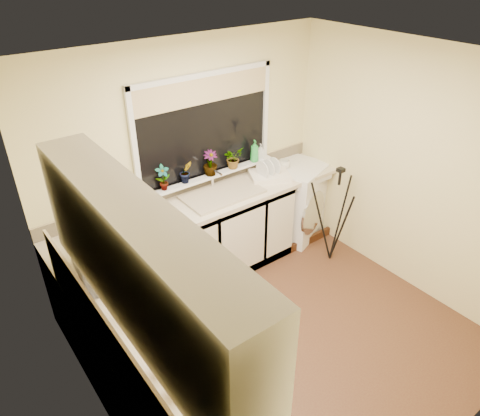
% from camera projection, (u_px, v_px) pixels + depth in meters
% --- Properties ---
extents(floor, '(3.20, 3.20, 0.00)m').
position_uv_depth(floor, '(281.00, 337.00, 4.15)').
color(floor, brown).
rests_on(floor, ground).
extents(ceiling, '(3.20, 3.20, 0.00)m').
position_uv_depth(ceiling, '(299.00, 67.00, 2.90)').
color(ceiling, white).
rests_on(ceiling, ground).
extents(wall_back, '(3.20, 0.00, 3.20)m').
position_uv_depth(wall_back, '(189.00, 161.00, 4.55)').
color(wall_back, beige).
rests_on(wall_back, ground).
extents(wall_front, '(3.20, 0.00, 3.20)m').
position_uv_depth(wall_front, '(471.00, 343.00, 2.50)').
color(wall_front, beige).
rests_on(wall_front, ground).
extents(wall_left, '(0.00, 3.00, 3.00)m').
position_uv_depth(wall_left, '(92.00, 313.00, 2.69)').
color(wall_left, beige).
rests_on(wall_left, ground).
extents(wall_right, '(0.00, 3.00, 3.00)m').
position_uv_depth(wall_right, '(411.00, 172.00, 4.35)').
color(wall_right, beige).
rests_on(wall_right, ground).
extents(base_cabinet_back, '(2.55, 0.60, 0.86)m').
position_uv_depth(base_cabinet_back, '(181.00, 250.00, 4.58)').
color(base_cabinet_back, silver).
rests_on(base_cabinet_back, floor).
extents(base_cabinet_left, '(0.54, 2.40, 0.86)m').
position_uv_depth(base_cabinet_left, '(171.00, 406.00, 3.05)').
color(base_cabinet_left, silver).
rests_on(base_cabinet_left, floor).
extents(worktop_back, '(3.20, 0.60, 0.04)m').
position_uv_depth(worktop_back, '(206.00, 203.00, 4.52)').
color(worktop_back, beige).
rests_on(worktop_back, base_cabinet_back).
extents(worktop_left, '(0.60, 2.40, 0.04)m').
position_uv_depth(worktop_left, '(165.00, 361.00, 2.82)').
color(worktop_left, beige).
rests_on(worktop_left, base_cabinet_left).
extents(upper_cabinet, '(0.28, 1.90, 0.70)m').
position_uv_depth(upper_cabinet, '(139.00, 265.00, 2.17)').
color(upper_cabinet, silver).
rests_on(upper_cabinet, wall_left).
extents(splashback_left, '(0.02, 2.40, 0.45)m').
position_uv_depth(splashback_left, '(117.00, 356.00, 2.55)').
color(splashback_left, beige).
rests_on(splashback_left, wall_left).
extents(splashback_back, '(3.20, 0.02, 0.14)m').
position_uv_depth(splashback_back, '(191.00, 184.00, 4.67)').
color(splashback_back, beige).
rests_on(splashback_back, wall_back).
extents(window_glass, '(1.50, 0.02, 1.00)m').
position_uv_depth(window_glass, '(205.00, 127.00, 4.48)').
color(window_glass, black).
rests_on(window_glass, wall_back).
extents(window_blind, '(1.50, 0.02, 0.25)m').
position_uv_depth(window_blind, '(205.00, 91.00, 4.27)').
color(window_blind, tan).
rests_on(window_blind, wall_back).
extents(windowsill, '(1.60, 0.14, 0.03)m').
position_uv_depth(windowsill, '(210.00, 175.00, 4.70)').
color(windowsill, white).
rests_on(windowsill, wall_back).
extents(sink, '(0.82, 0.46, 0.03)m').
position_uv_depth(sink, '(222.00, 194.00, 4.61)').
color(sink, tan).
rests_on(sink, worktop_back).
extents(faucet, '(0.03, 0.03, 0.24)m').
position_uv_depth(faucet, '(212.00, 178.00, 4.68)').
color(faucet, silver).
rests_on(faucet, worktop_back).
extents(washing_machine, '(0.82, 0.80, 0.91)m').
position_uv_depth(washing_machine, '(293.00, 200.00, 5.42)').
color(washing_machine, white).
rests_on(washing_machine, floor).
extents(laptop, '(0.38, 0.38, 0.22)m').
position_uv_depth(laptop, '(144.00, 215.00, 4.16)').
color(laptop, '#9C9CA4').
rests_on(laptop, worktop_back).
extents(kettle, '(0.16, 0.16, 0.21)m').
position_uv_depth(kettle, '(146.00, 300.00, 3.11)').
color(kettle, silver).
rests_on(kettle, worktop_left).
extents(dish_rack, '(0.52, 0.47, 0.06)m').
position_uv_depth(dish_rack, '(270.00, 176.00, 4.93)').
color(dish_rack, white).
rests_on(dish_rack, worktop_back).
extents(tripod, '(0.68, 0.68, 1.15)m').
position_uv_depth(tripod, '(335.00, 216.00, 4.89)').
color(tripod, black).
rests_on(tripod, floor).
extents(steel_jar, '(0.08, 0.08, 0.11)m').
position_uv_depth(steel_jar, '(162.00, 362.00, 2.72)').
color(steel_jar, silver).
rests_on(steel_jar, worktop_left).
extents(microwave, '(0.43, 0.59, 0.31)m').
position_uv_depth(microwave, '(102.00, 257.00, 3.46)').
color(microwave, white).
rests_on(microwave, worktop_left).
extents(plant_a, '(0.15, 0.12, 0.26)m').
position_uv_depth(plant_a, '(163.00, 178.00, 4.33)').
color(plant_a, '#999999').
rests_on(plant_a, windowsill).
extents(plant_b, '(0.14, 0.12, 0.23)m').
position_uv_depth(plant_b, '(186.00, 172.00, 4.48)').
color(plant_b, '#999999').
rests_on(plant_b, windowsill).
extents(plant_c, '(0.18, 0.18, 0.26)m').
position_uv_depth(plant_c, '(210.00, 163.00, 4.62)').
color(plant_c, '#999999').
rests_on(plant_c, windowsill).
extents(plant_d, '(0.24, 0.21, 0.23)m').
position_uv_depth(plant_d, '(233.00, 158.00, 4.77)').
color(plant_d, '#999999').
rests_on(plant_d, windowsill).
extents(soap_bottle_green, '(0.13, 0.13, 0.25)m').
position_uv_depth(soap_bottle_green, '(255.00, 151.00, 4.91)').
color(soap_bottle_green, green).
rests_on(soap_bottle_green, windowsill).
extents(soap_bottle_clear, '(0.10, 0.10, 0.17)m').
position_uv_depth(soap_bottle_clear, '(261.00, 151.00, 5.00)').
color(soap_bottle_clear, '#999999').
rests_on(soap_bottle_clear, windowsill).
extents(cup_back, '(0.17, 0.17, 0.11)m').
position_uv_depth(cup_back, '(284.00, 165.00, 5.12)').
color(cup_back, white).
rests_on(cup_back, worktop_back).
extents(cup_left, '(0.11, 0.11, 0.10)m').
position_uv_depth(cup_left, '(176.00, 384.00, 2.59)').
color(cup_left, beige).
rests_on(cup_left, worktop_left).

